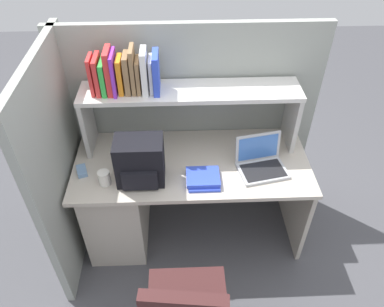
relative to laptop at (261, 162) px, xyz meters
The scene contains 11 objects.
ground_plane 0.91m from the laptop, behind, with size 8.00×8.00×0.00m, color #4C4C51.
desk 0.93m from the laptop, behind, with size 1.60×0.70×0.73m.
cubicle_partition_rear 0.64m from the laptop, 135.12° to the left, with size 1.84×0.05×1.55m, color #939991.
cubicle_partition_left 1.31m from the laptop, behind, with size 0.05×1.06×1.55m, color #939991.
overhead_hutch 0.61m from the laptop, 149.00° to the left, with size 1.44×0.28×0.45m.
reference_books_on_shelf 1.04m from the laptop, 162.42° to the left, with size 0.43×0.19×0.29m.
laptop is the anchor object (origin of this frame).
backpack 0.79m from the laptop, behind, with size 0.30×0.23×0.31m.
computer_mouse 1.18m from the laptop, behind, with size 0.06×0.10×0.03m, color #7299C6.
paper_cup 1.02m from the laptop, behind, with size 0.08×0.08×0.10m, color white.
desk_book_stack 0.41m from the laptop, 164.13° to the right, with size 0.21×0.20×0.05m.
Camera 1 is at (-0.07, -1.88, 2.45)m, focal length 35.02 mm.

